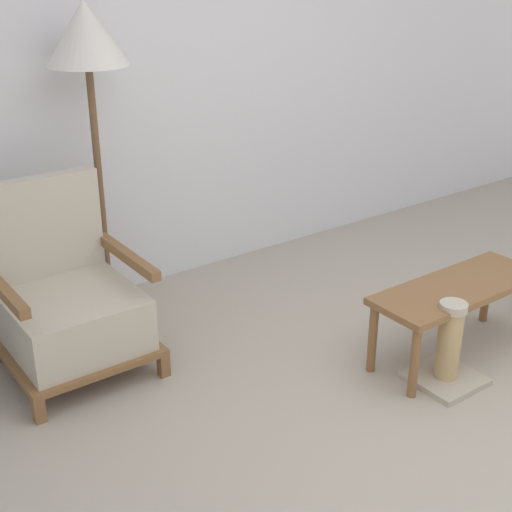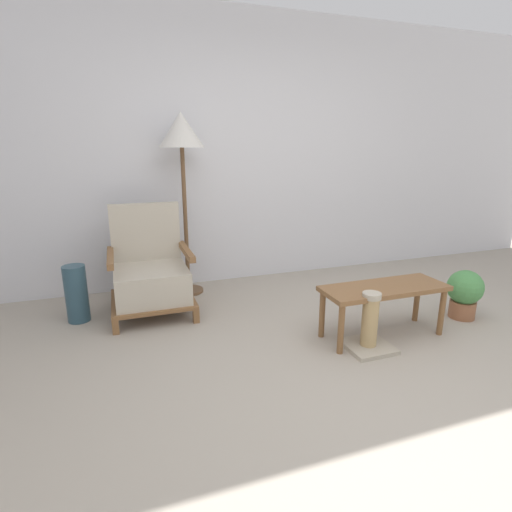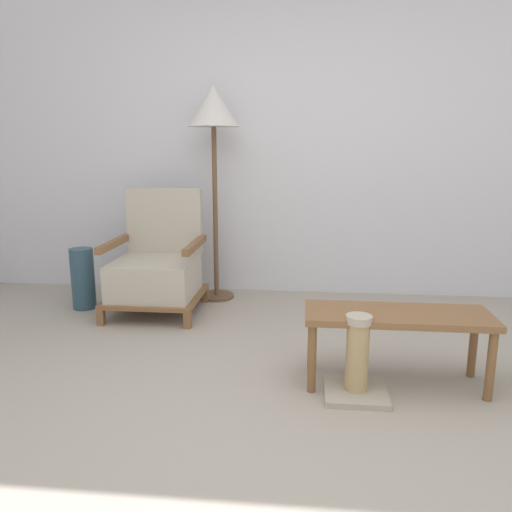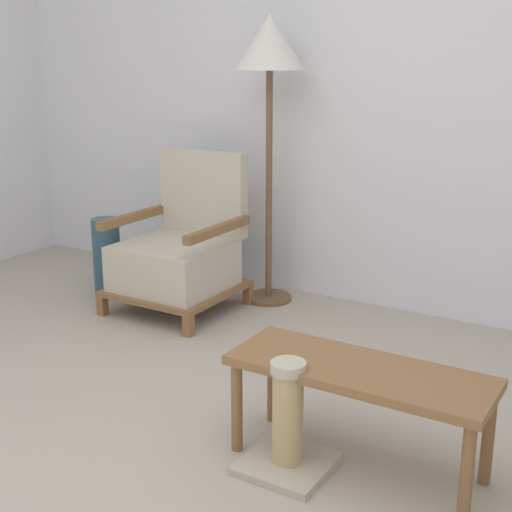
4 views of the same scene
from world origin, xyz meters
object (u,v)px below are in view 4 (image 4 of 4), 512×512
(coffee_table, at_px, (359,381))
(scratching_post, at_px, (287,430))
(armchair, at_px, (180,253))
(vase, at_px, (107,255))
(floor_lamp, at_px, (270,58))

(coffee_table, height_order, scratching_post, scratching_post)
(armchair, xyz_separation_m, scratching_post, (1.39, -1.19, -0.19))
(coffee_table, relative_size, scratching_post, 2.26)
(vase, height_order, scratching_post, vase)
(armchair, relative_size, scratching_post, 2.17)
(floor_lamp, distance_m, coffee_table, 2.20)
(armchair, distance_m, floor_lamp, 1.25)
(coffee_table, height_order, vase, vase)
(floor_lamp, distance_m, scratching_post, 2.29)
(coffee_table, bearing_deg, scratching_post, -145.92)
(vase, bearing_deg, armchair, -1.26)
(armchair, height_order, vase, armchair)
(armchair, height_order, floor_lamp, floor_lamp)
(vase, xyz_separation_m, scratching_post, (1.99, -1.21, -0.08))
(coffee_table, bearing_deg, floor_lamp, 130.29)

